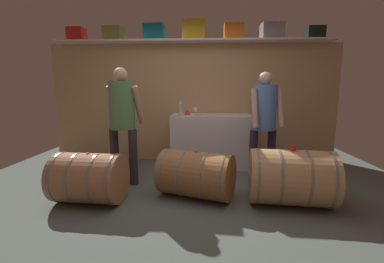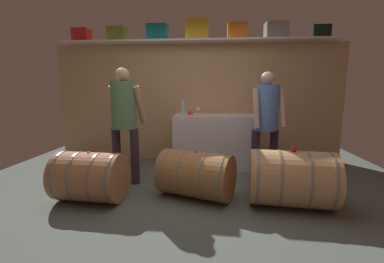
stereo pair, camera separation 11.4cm
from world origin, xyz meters
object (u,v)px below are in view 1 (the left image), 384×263
toolcase_olive (114,34)px  toolcase_orange (233,32)px  red_funnel (187,112)px  wine_barrel_near (291,177)px  toolcase_red (77,35)px  tasting_cup (293,148)px  wine_barrel_far (89,178)px  wine_barrel_flank (196,174)px  winemaker_pouring (122,114)px  work_cabinet (211,140)px  wine_glass (196,110)px  toolcase_yellow (194,30)px  toolcase_grey (272,31)px  toolcase_black (315,33)px  visitor_tasting (264,116)px  wine_bottle_clear (180,108)px  toolcase_teal (154,32)px

toolcase_olive → toolcase_orange: toolcase_orange is taller
red_funnel → wine_barrel_near: size_ratio=0.11×
toolcase_red → tasting_cup: toolcase_red is taller
wine_barrel_far → wine_barrel_flank: size_ratio=0.81×
red_funnel → winemaker_pouring: bearing=-132.2°
work_cabinet → wine_barrel_far: size_ratio=1.67×
toolcase_orange → wine_barrel_far: size_ratio=0.39×
tasting_cup → wine_glass: bearing=130.7°
toolcase_yellow → wine_barrel_far: (-1.18, -1.88, -2.08)m
toolcase_olive → wine_barrel_near: toolcase_olive is taller
work_cabinet → wine_barrel_flank: 1.44m
toolcase_olive → toolcase_grey: (2.80, 0.00, 0.02)m
wine_barrel_near → tasting_cup: size_ratio=15.86×
toolcase_yellow → tasting_cup: 2.78m
toolcase_grey → toolcase_black: (0.74, 0.00, -0.03)m
toolcase_yellow → visitor_tasting: (1.05, -1.06, -1.41)m
wine_barrel_near → wine_barrel_far: wine_barrel_near is taller
toolcase_grey → wine_barrel_far: (-2.54, -1.88, -2.05)m
toolcase_red → winemaker_pouring: 2.14m
red_funnel → wine_barrel_near: bearing=-49.7°
toolcase_black → wine_barrel_far: toolcase_black is taller
wine_glass → toolcase_red: bearing=167.8°
toolcase_red → winemaker_pouring: (1.16, -1.22, -1.32)m
toolcase_red → toolcase_olive: bearing=-0.5°
wine_barrel_far → tasting_cup: (2.41, 0.05, 0.38)m
toolcase_red → visitor_tasting: 3.60m
toolcase_orange → wine_barrel_far: 3.35m
red_funnel → toolcase_orange: bearing=19.4°
tasting_cup → visitor_tasting: bearing=102.5°
toolcase_grey → work_cabinet: 2.17m
toolcase_olive → red_funnel: toolcase_olive is taller
toolcase_olive → toolcase_orange: (2.13, 0.00, 0.02)m
wine_bottle_clear → wine_glass: wine_bottle_clear is taller
work_cabinet → tasting_cup: 1.84m
work_cabinet → wine_barrel_flank: work_cabinet is taller
toolcase_yellow → winemaker_pouring: toolcase_yellow is taller
wine_barrel_far → wine_barrel_near: bearing=5.6°
wine_bottle_clear → wine_glass: (0.26, -0.01, -0.02)m
work_cabinet → red_funnel: bearing=-175.5°
work_cabinet → toolcase_grey: bearing=13.3°
wine_bottle_clear → red_funnel: wine_bottle_clear is taller
toolcase_black → visitor_tasting: size_ratio=0.18×
toolcase_yellow → wine_barrel_flank: toolcase_yellow is taller
toolcase_yellow → tasting_cup: toolcase_yellow is taller
red_funnel → visitor_tasting: visitor_tasting is taller
wine_barrel_near → tasting_cup: 0.36m
wine_barrel_far → toolcase_orange: bearing=49.4°
toolcase_teal → work_cabinet: bearing=-10.9°
work_cabinet → wine_barrel_flank: (-0.23, -1.41, -0.16)m
wine_bottle_clear → wine_glass: 0.26m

